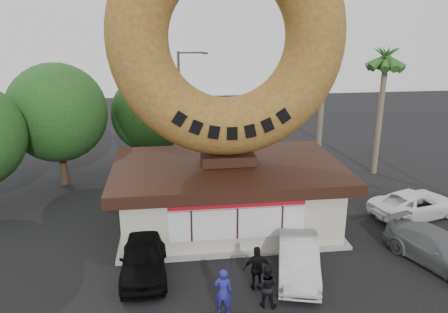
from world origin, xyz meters
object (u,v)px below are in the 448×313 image
person_right (257,268)px  car_black (144,256)px  person_center (267,286)px  car_silver (298,258)px  person_left (223,292)px  donut_shop (228,193)px  car_white (415,204)px  street_lamp (182,103)px  giant_donut (228,38)px  car_grey (439,249)px

person_right → car_black: 4.73m
person_center → person_right: 1.06m
car_silver → person_left: bearing=-133.2°
person_left → person_right: 1.98m
person_center → person_right: size_ratio=0.90×
donut_shop → car_white: donut_shop is taller
person_center → car_silver: (1.76, 1.89, -0.08)m
street_lamp → car_white: (11.88, -10.28, -3.78)m
giant_donut → car_white: giant_donut is taller
person_left → car_silver: 4.01m
person_center → car_black: person_center is taller
person_right → street_lamp: bearing=-81.5°
person_left → giant_donut: bearing=-85.0°
street_lamp → car_silver: 15.85m
person_left → car_silver: size_ratio=0.40×
donut_shop → giant_donut: size_ratio=1.03×
giant_donut → car_grey: (8.42, -4.89, -8.54)m
street_lamp → car_silver: (4.12, -14.85, -3.74)m
street_lamp → person_left: bearing=-87.5°
car_grey → person_center: bearing=172.6°
donut_shop → street_lamp: size_ratio=1.40×
person_center → car_silver: size_ratio=0.36×
person_right → car_grey: size_ratio=0.37×
donut_shop → person_left: 7.13m
car_grey → car_black: bearing=155.2°
person_left → person_center: 1.64m
car_black → car_grey: size_ratio=0.94×
car_black → car_silver: bearing=-8.9°
person_left → car_white: 13.01m
giant_donut → street_lamp: 11.23m
person_left → car_grey: bearing=-153.4°
person_center → car_silver: bearing=-112.1°
street_lamp → person_center: bearing=-82.0°
car_white → person_left: bearing=105.1°
donut_shop → car_silver: (2.26, -4.83, -1.02)m
person_right → car_silver: (1.90, 0.84, -0.17)m
person_center → car_grey: person_center is taller
donut_shop → giant_donut: (0.00, 0.02, 7.48)m
person_center → car_white: size_ratio=0.33×
car_black → person_center: bearing=-32.4°
car_silver → giant_donut: bearing=129.3°
donut_shop → person_right: size_ratio=6.11×
giant_donut → car_grey: size_ratio=2.21×
street_lamp → car_silver: size_ratio=1.77×
person_center → car_white: person_center is taller
person_left → car_grey: person_left is taller
donut_shop → person_center: donut_shop is taller
car_silver → donut_shop: bearing=129.4°
car_grey → person_right: bearing=165.1°
donut_shop → car_white: bearing=-1.5°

